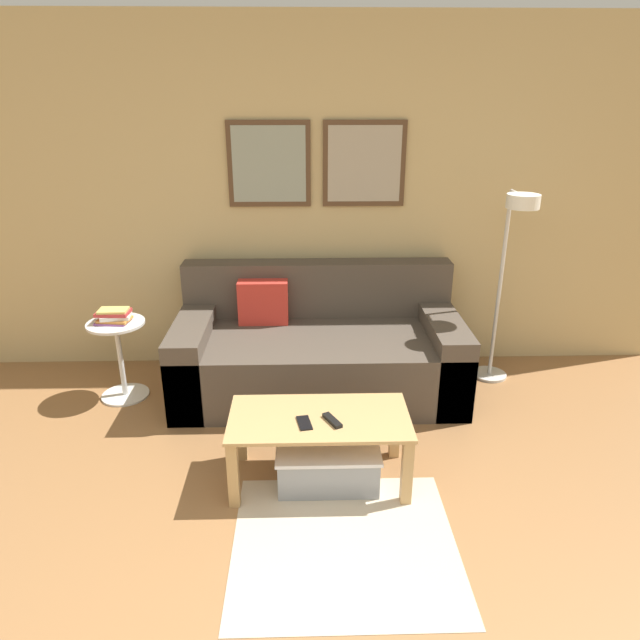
{
  "coord_description": "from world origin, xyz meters",
  "views": [
    {
      "loc": [
        -0.03,
        -1.16,
        2.02
      ],
      "look_at": [
        0.05,
        1.78,
        0.85
      ],
      "focal_mm": 32.0,
      "sensor_mm": 36.0,
      "label": 1
    }
  ],
  "objects": [
    {
      "name": "wall_back",
      "position": [
        0.0,
        3.09,
        1.28
      ],
      "size": [
        5.6,
        0.09,
        2.55
      ],
      "color": "tan",
      "rests_on": "ground_plane"
    },
    {
      "name": "area_rug",
      "position": [
        0.14,
        0.98,
        0.0
      ],
      "size": [
        1.07,
        1.0,
        0.01
      ],
      "primitive_type": "cube",
      "color": "#C1B299",
      "rests_on": "ground_plane"
    },
    {
      "name": "couch",
      "position": [
        0.05,
        2.58,
        0.29
      ],
      "size": [
        2.0,
        0.98,
        0.86
      ],
      "color": "#4C4238",
      "rests_on": "ground_plane"
    },
    {
      "name": "coffee_table",
      "position": [
        0.04,
        1.49,
        0.33
      ],
      "size": [
        0.98,
        0.5,
        0.4
      ],
      "color": "tan",
      "rests_on": "ground_plane"
    },
    {
      "name": "storage_bin",
      "position": [
        0.08,
        1.48,
        0.12
      ],
      "size": [
        0.56,
        0.38,
        0.23
      ],
      "color": "gray",
      "rests_on": "ground_plane"
    },
    {
      "name": "floor_lamp",
      "position": [
        1.38,
        2.58,
        0.99
      ],
      "size": [
        0.26,
        0.47,
        1.42
      ],
      "color": "silver",
      "rests_on": "ground_plane"
    },
    {
      "name": "side_table",
      "position": [
        -1.33,
        2.48,
        0.34
      ],
      "size": [
        0.39,
        0.39,
        0.57
      ],
      "color": "silver",
      "rests_on": "ground_plane"
    },
    {
      "name": "book_stack",
      "position": [
        -1.34,
        2.49,
        0.61
      ],
      "size": [
        0.24,
        0.19,
        0.09
      ],
      "color": "#8C4C93",
      "rests_on": "side_table"
    },
    {
      "name": "remote_control",
      "position": [
        0.1,
        1.44,
        0.41
      ],
      "size": [
        0.1,
        0.15,
        0.02
      ],
      "primitive_type": "cube",
      "rotation": [
        0.0,
        0.0,
        0.48
      ],
      "color": "black",
      "rests_on": "coffee_table"
    },
    {
      "name": "cell_phone",
      "position": [
        -0.05,
        1.42,
        0.41
      ],
      "size": [
        0.09,
        0.15,
        0.01
      ],
      "primitive_type": "cube",
      "rotation": [
        0.0,
        0.0,
        0.19
      ],
      "color": "black",
      "rests_on": "coffee_table"
    }
  ]
}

